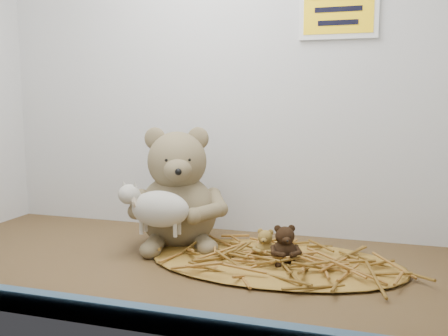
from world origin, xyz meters
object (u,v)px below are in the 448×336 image
(toy_lamb, at_px, (160,209))
(mini_teddy_brown, at_px, (285,243))
(main_teddy, at_px, (177,187))
(mini_teddy_tan, at_px, (265,242))

(toy_lamb, relative_size, mini_teddy_brown, 2.15)
(main_teddy, xyz_separation_m, toy_lamb, (0.00, -0.10, -0.03))
(toy_lamb, xyz_separation_m, mini_teddy_brown, (0.27, 0.02, -0.06))
(toy_lamb, distance_m, mini_teddy_brown, 0.28)
(main_teddy, distance_m, mini_teddy_brown, 0.30)
(main_teddy, distance_m, mini_teddy_tan, 0.25)
(mini_teddy_tan, xyz_separation_m, mini_teddy_brown, (0.04, -0.02, 0.01))
(main_teddy, bearing_deg, mini_teddy_tan, -39.98)
(toy_lamb, relative_size, mini_teddy_tan, 2.71)
(toy_lamb, distance_m, mini_teddy_tan, 0.24)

